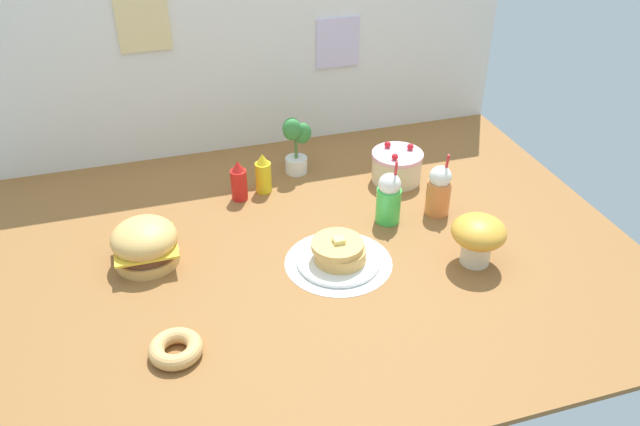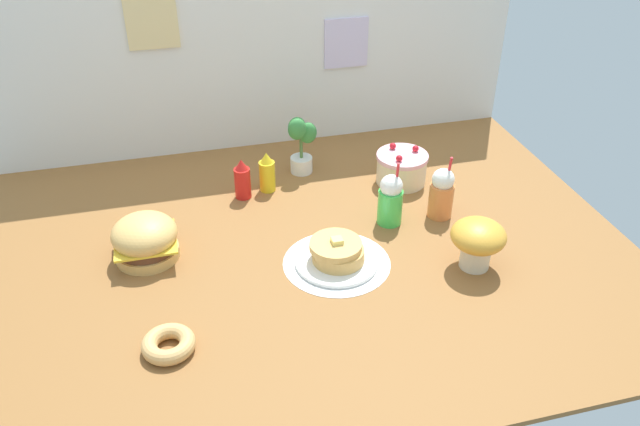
# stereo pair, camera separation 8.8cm
# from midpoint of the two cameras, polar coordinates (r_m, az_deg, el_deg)

# --- Properties ---
(ground_plane) EXTENTS (2.46, 1.84, 0.02)m
(ground_plane) POSITION_cam_midpoint_polar(r_m,az_deg,el_deg) (2.45, -0.43, -3.50)
(ground_plane) COLOR brown
(back_wall) EXTENTS (2.46, 0.04, 0.90)m
(back_wall) POSITION_cam_midpoint_polar(r_m,az_deg,el_deg) (3.03, -4.82, 13.78)
(back_wall) COLOR silver
(back_wall) RESTS_ON ground_plane
(doily_mat) EXTENTS (0.39, 0.39, 0.00)m
(doily_mat) POSITION_cam_midpoint_polar(r_m,az_deg,el_deg) (2.38, 2.53, -4.40)
(doily_mat) COLOR white
(doily_mat) RESTS_ON ground_plane
(burger) EXTENTS (0.24, 0.24, 0.17)m
(burger) POSITION_cam_midpoint_polar(r_m,az_deg,el_deg) (2.44, -14.12, -2.23)
(burger) COLOR #DBA859
(burger) RESTS_ON ground_plane
(pancake_stack) EXTENTS (0.31, 0.31, 0.11)m
(pancake_stack) POSITION_cam_midpoint_polar(r_m,az_deg,el_deg) (2.36, 2.60, -3.65)
(pancake_stack) COLOR white
(pancake_stack) RESTS_ON doily_mat
(layer_cake) EXTENTS (0.22, 0.22, 0.16)m
(layer_cake) POSITION_cam_midpoint_polar(r_m,az_deg,el_deg) (2.86, 8.05, 3.93)
(layer_cake) COLOR beige
(layer_cake) RESTS_ON ground_plane
(ketchup_bottle) EXTENTS (0.07, 0.07, 0.18)m
(ketchup_bottle) POSITION_cam_midpoint_polar(r_m,az_deg,el_deg) (2.73, -5.92, 2.91)
(ketchup_bottle) COLOR red
(ketchup_bottle) RESTS_ON ground_plane
(mustard_bottle) EXTENTS (0.07, 0.07, 0.18)m
(mustard_bottle) POSITION_cam_midpoint_polar(r_m,az_deg,el_deg) (2.77, -3.77, 3.52)
(mustard_bottle) COLOR yellow
(mustard_bottle) RESTS_ON ground_plane
(cream_soda_cup) EXTENTS (0.10, 0.10, 0.27)m
(cream_soda_cup) POSITION_cam_midpoint_polar(r_m,az_deg,el_deg) (2.56, 7.19, 1.16)
(cream_soda_cup) COLOR green
(cream_soda_cup) RESTS_ON ground_plane
(orange_float_cup) EXTENTS (0.10, 0.10, 0.27)m
(orange_float_cup) POSITION_cam_midpoint_polar(r_m,az_deg,el_deg) (2.64, 11.58, 1.72)
(orange_float_cup) COLOR orange
(orange_float_cup) RESTS_ON ground_plane
(donut_pink_glaze) EXTENTS (0.17, 0.17, 0.05)m
(donut_pink_glaze) POSITION_cam_midpoint_polar(r_m,az_deg,el_deg) (2.07, -11.97, -11.20)
(donut_pink_glaze) COLOR tan
(donut_pink_glaze) RESTS_ON ground_plane
(potted_plant) EXTENTS (0.13, 0.11, 0.27)m
(potted_plant) POSITION_cam_midpoint_polar(r_m,az_deg,el_deg) (2.88, -0.81, 6.22)
(potted_plant) COLOR white
(potted_plant) RESTS_ON ground_plane
(mushroom_stool) EXTENTS (0.20, 0.20, 0.19)m
(mushroom_stool) POSITION_cam_midpoint_polar(r_m,az_deg,el_deg) (2.38, 14.73, -2.30)
(mushroom_stool) COLOR beige
(mushroom_stool) RESTS_ON ground_plane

